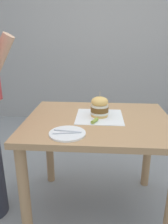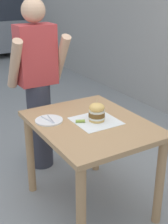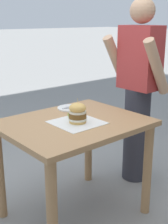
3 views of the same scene
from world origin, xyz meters
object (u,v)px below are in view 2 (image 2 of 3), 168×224
at_px(sandwich, 97,112).
at_px(pickle_spear, 80,121).
at_px(patio_table, 90,138).
at_px(parked_car_near_curb, 6,26).
at_px(diner_across_table, 38,85).
at_px(side_plate_with_forks, 49,120).

xyz_separation_m(sandwich, pickle_spear, (-0.13, 0.03, -0.06)).
xyz_separation_m(patio_table, parked_car_near_curb, (1.54, 6.97, 0.07)).
height_order(sandwich, pickle_spear, sandwich).
distance_m(pickle_spear, diner_across_table, 0.81).
height_order(patio_table, side_plate_with_forks, side_plate_with_forks).
bearing_deg(pickle_spear, side_plate_with_forks, 141.00).
bearing_deg(diner_across_table, patio_table, -83.84).
relative_size(side_plate_with_forks, parked_car_near_curb, 0.05).
distance_m(pickle_spear, side_plate_with_forks, 0.25).
xyz_separation_m(sandwich, side_plate_with_forks, (-0.32, 0.19, -0.07)).
bearing_deg(parked_car_near_curb, patio_table, -102.47).
relative_size(patio_table, diner_across_table, 0.61).
bearing_deg(pickle_spear, diner_across_table, 90.87).
height_order(diner_across_table, parked_car_near_curb, diner_across_table).
bearing_deg(pickle_spear, parked_car_near_curb, 76.88).
bearing_deg(diner_across_table, side_plate_with_forks, -105.75).
height_order(pickle_spear, side_plate_with_forks, pickle_spear).
relative_size(sandwich, parked_car_near_curb, 0.04).
bearing_deg(parked_car_near_curb, pickle_spear, -103.12).
xyz_separation_m(pickle_spear, parked_car_near_curb, (1.62, 6.94, -0.08)).
xyz_separation_m(patio_table, side_plate_with_forks, (-0.27, 0.18, 0.15)).
bearing_deg(patio_table, pickle_spear, 161.46).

